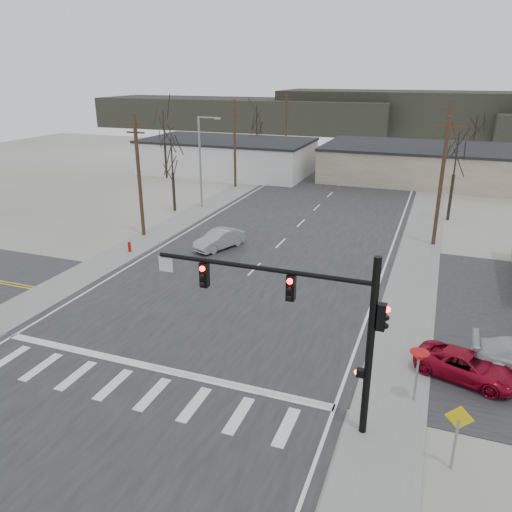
# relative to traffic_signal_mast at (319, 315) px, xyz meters

# --- Properties ---
(ground) EXTENTS (140.00, 140.00, 0.00)m
(ground) POSITION_rel_traffic_signal_mast_xyz_m (-7.89, 6.20, -4.67)
(ground) COLOR beige
(ground) RESTS_ON ground
(main_road) EXTENTS (18.00, 110.00, 0.05)m
(main_road) POSITION_rel_traffic_signal_mast_xyz_m (-7.89, 21.20, -4.65)
(main_road) COLOR black
(main_road) RESTS_ON ground
(cross_road) EXTENTS (90.00, 10.00, 0.04)m
(cross_road) POSITION_rel_traffic_signal_mast_xyz_m (-7.89, 6.20, -4.65)
(cross_road) COLOR black
(cross_road) RESTS_ON ground
(sidewalk_left) EXTENTS (3.00, 90.00, 0.06)m
(sidewalk_left) POSITION_rel_traffic_signal_mast_xyz_m (-18.49, 26.20, -4.64)
(sidewalk_left) COLOR gray
(sidewalk_left) RESTS_ON ground
(sidewalk_right) EXTENTS (3.00, 90.00, 0.06)m
(sidewalk_right) POSITION_rel_traffic_signal_mast_xyz_m (2.71, 26.20, -4.64)
(sidewalk_right) COLOR gray
(sidewalk_right) RESTS_ON ground
(traffic_signal_mast) EXTENTS (8.95, 0.43, 7.20)m
(traffic_signal_mast) POSITION_rel_traffic_signal_mast_xyz_m (0.00, 0.00, 0.00)
(traffic_signal_mast) COLOR black
(traffic_signal_mast) RESTS_ON ground
(fire_hydrant) EXTENTS (0.24, 0.24, 0.87)m
(fire_hydrant) POSITION_rel_traffic_signal_mast_xyz_m (-18.09, 14.20, -4.22)
(fire_hydrant) COLOR #A50C0C
(fire_hydrant) RESTS_ON ground
(yield_sign) EXTENTS (0.80, 0.80, 2.35)m
(yield_sign) POSITION_rel_traffic_signal_mast_xyz_m (3.61, 2.70, -2.61)
(yield_sign) COLOR gray
(yield_sign) RESTS_ON ground
(diamond_sign) EXTENTS (0.92, 0.10, 2.61)m
(diamond_sign) POSITION_rel_traffic_signal_mast_xyz_m (5.11, -0.80, -3.07)
(diamond_sign) COLOR gray
(diamond_sign) RESTS_ON ground
(building_left_far) EXTENTS (22.30, 12.30, 4.50)m
(building_left_far) POSITION_rel_traffic_signal_mast_xyz_m (-23.89, 46.20, -2.42)
(building_left_far) COLOR silver
(building_left_far) RESTS_ON ground
(building_right_far) EXTENTS (26.30, 14.30, 4.30)m
(building_right_far) POSITION_rel_traffic_signal_mast_xyz_m (2.11, 50.20, -2.52)
(building_right_far) COLOR beige
(building_right_far) RESTS_ON ground
(upole_left_b) EXTENTS (2.20, 0.30, 10.00)m
(upole_left_b) POSITION_rel_traffic_signal_mast_xyz_m (-19.39, 18.20, 0.55)
(upole_left_b) COLOR #483221
(upole_left_b) RESTS_ON ground
(upole_left_c) EXTENTS (2.20, 0.30, 10.00)m
(upole_left_c) POSITION_rel_traffic_signal_mast_xyz_m (-19.39, 38.20, 0.55)
(upole_left_c) COLOR #483221
(upole_left_c) RESTS_ON ground
(upole_left_d) EXTENTS (2.20, 0.30, 10.00)m
(upole_left_d) POSITION_rel_traffic_signal_mast_xyz_m (-19.39, 58.20, 0.55)
(upole_left_d) COLOR #483221
(upole_left_d) RESTS_ON ground
(upole_right_a) EXTENTS (2.20, 0.30, 10.00)m
(upole_right_a) POSITION_rel_traffic_signal_mast_xyz_m (3.61, 24.20, 0.55)
(upole_right_a) COLOR #483221
(upole_right_a) RESTS_ON ground
(upole_right_b) EXTENTS (2.20, 0.30, 10.00)m
(upole_right_b) POSITION_rel_traffic_signal_mast_xyz_m (3.61, 46.20, 0.55)
(upole_right_b) COLOR #483221
(upole_right_b) RESTS_ON ground
(streetlight_main) EXTENTS (2.40, 0.25, 9.00)m
(streetlight_main) POSITION_rel_traffic_signal_mast_xyz_m (-18.69, 28.20, 0.41)
(streetlight_main) COLOR gray
(streetlight_main) RESTS_ON ground
(tree_left_near) EXTENTS (3.30, 3.30, 7.35)m
(tree_left_near) POSITION_rel_traffic_signal_mast_xyz_m (-20.89, 26.20, 0.55)
(tree_left_near) COLOR #2F261C
(tree_left_near) RESTS_ON ground
(tree_right_mid) EXTENTS (3.74, 3.74, 8.33)m
(tree_right_mid) POSITION_rel_traffic_signal_mast_xyz_m (4.61, 32.20, 1.26)
(tree_right_mid) COLOR #2F261C
(tree_right_mid) RESTS_ON ground
(tree_left_far) EXTENTS (3.96, 3.96, 8.82)m
(tree_left_far) POSITION_rel_traffic_signal_mast_xyz_m (-21.89, 52.20, 1.61)
(tree_left_far) COLOR #2F261C
(tree_left_far) RESTS_ON ground
(tree_right_far) EXTENTS (3.52, 3.52, 7.84)m
(tree_right_far) POSITION_rel_traffic_signal_mast_xyz_m (7.11, 58.20, 0.91)
(tree_right_far) COLOR #2F261C
(tree_right_far) RESTS_ON ground
(tree_left_mid) EXTENTS (3.96, 3.96, 8.82)m
(tree_left_mid) POSITION_rel_traffic_signal_mast_xyz_m (-29.89, 40.20, 1.61)
(tree_left_mid) COLOR #2F261C
(tree_left_mid) RESTS_ON ground
(hill_left) EXTENTS (70.00, 18.00, 7.00)m
(hill_left) POSITION_rel_traffic_signal_mast_xyz_m (-42.89, 98.20, -1.17)
(hill_left) COLOR #333026
(hill_left) RESTS_ON ground
(hill_center) EXTENTS (80.00, 18.00, 9.00)m
(hill_center) POSITION_rel_traffic_signal_mast_xyz_m (7.11, 102.20, -0.17)
(hill_center) COLOR #333026
(hill_center) RESTS_ON ground
(sedan_crossing) EXTENTS (3.06, 4.66, 1.45)m
(sedan_crossing) POSITION_rel_traffic_signal_mast_xyz_m (-12.00, 17.36, -3.90)
(sedan_crossing) COLOR #91969A
(sedan_crossing) RESTS_ON main_road
(car_far_a) EXTENTS (3.06, 5.95, 1.65)m
(car_far_a) POSITION_rel_traffic_signal_mast_xyz_m (-2.72, 49.18, -3.80)
(car_far_a) COLOR black
(car_far_a) RESTS_ON main_road
(car_far_b) EXTENTS (1.64, 3.92, 1.33)m
(car_far_b) POSITION_rel_traffic_signal_mast_xyz_m (-12.13, 56.57, -3.96)
(car_far_b) COLOR black
(car_far_b) RESTS_ON main_road
(car_parked_red) EXTENTS (4.84, 3.27, 1.23)m
(car_parked_red) POSITION_rel_traffic_signal_mast_xyz_m (5.65, 5.20, -4.02)
(car_parked_red) COLOR maroon
(car_parked_red) RESTS_ON parking_lot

